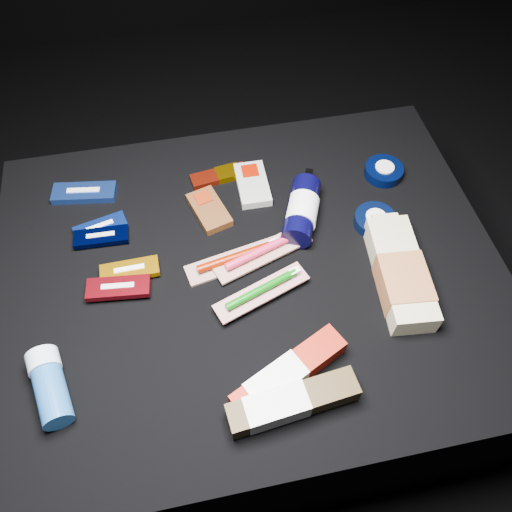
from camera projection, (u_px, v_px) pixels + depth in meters
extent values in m
plane|color=black|center=(251.00, 351.00, 1.30)|extent=(3.00, 3.00, 0.00)
cube|color=black|center=(250.00, 315.00, 1.13)|extent=(0.98, 0.78, 0.40)
cube|color=navy|center=(84.00, 193.00, 1.06)|extent=(0.14, 0.07, 0.02)
cube|color=silver|center=(84.00, 192.00, 1.06)|extent=(0.07, 0.02, 0.02)
cube|color=navy|center=(101.00, 227.00, 1.01)|extent=(0.11, 0.06, 0.01)
cube|color=white|center=(101.00, 227.00, 1.01)|extent=(0.05, 0.02, 0.01)
cube|color=black|center=(101.00, 237.00, 0.99)|extent=(0.11, 0.04, 0.01)
cube|color=beige|center=(101.00, 237.00, 0.99)|extent=(0.06, 0.01, 0.01)
cube|color=#CE8606|center=(130.00, 270.00, 0.95)|extent=(0.11, 0.04, 0.01)
cube|color=white|center=(130.00, 270.00, 0.94)|extent=(0.06, 0.01, 0.01)
cube|color=maroon|center=(118.00, 288.00, 0.92)|extent=(0.12, 0.06, 0.01)
cube|color=silver|center=(118.00, 288.00, 0.92)|extent=(0.06, 0.02, 0.02)
cube|color=#502B12|center=(209.00, 210.00, 1.04)|extent=(0.09, 0.12, 0.02)
cube|color=maroon|center=(203.00, 200.00, 1.05)|extent=(0.04, 0.04, 0.02)
cube|color=#9C9C95|center=(252.00, 184.00, 1.07)|extent=(0.07, 0.12, 0.02)
cube|color=#770D00|center=(250.00, 174.00, 1.09)|extent=(0.04, 0.04, 0.02)
cube|color=maroon|center=(219.00, 176.00, 1.09)|extent=(0.13, 0.06, 0.01)
cube|color=#936702|center=(228.00, 173.00, 1.10)|extent=(0.06, 0.05, 0.02)
cylinder|color=black|center=(301.00, 210.00, 1.01)|extent=(0.11, 0.16, 0.06)
cylinder|color=white|center=(302.00, 212.00, 1.00)|extent=(0.08, 0.09, 0.06)
cylinder|color=black|center=(308.00, 180.00, 1.05)|extent=(0.03, 0.03, 0.02)
cube|color=black|center=(309.00, 175.00, 1.07)|extent=(0.03, 0.03, 0.01)
cylinder|color=black|center=(384.00, 171.00, 1.09)|extent=(0.08, 0.08, 0.02)
cylinder|color=silver|center=(384.00, 171.00, 1.09)|extent=(0.04, 0.04, 0.03)
cylinder|color=black|center=(375.00, 220.00, 1.02)|extent=(0.08, 0.08, 0.02)
cylinder|color=silver|center=(375.00, 220.00, 1.02)|extent=(0.04, 0.04, 0.03)
cube|color=beige|center=(400.00, 273.00, 0.93)|extent=(0.10, 0.24, 0.05)
cube|color=#9C5B34|center=(403.00, 283.00, 0.92)|extent=(0.10, 0.12, 0.05)
cube|color=beige|center=(384.00, 224.00, 1.00)|extent=(0.05, 0.03, 0.03)
cylinder|color=#1D508E|center=(52.00, 396.00, 0.80)|extent=(0.07, 0.11, 0.05)
cylinder|color=silver|center=(44.00, 362.00, 0.83)|extent=(0.06, 0.05, 0.05)
cube|color=#B9B2AD|center=(237.00, 260.00, 0.97)|extent=(0.21, 0.09, 0.01)
cylinder|color=#681100|center=(237.00, 256.00, 0.96)|extent=(0.16, 0.05, 0.02)
cube|color=white|center=(275.00, 243.00, 0.98)|extent=(0.03, 0.02, 0.01)
cube|color=#B8B0AD|center=(263.00, 254.00, 0.97)|extent=(0.21, 0.11, 0.01)
cylinder|color=#B61F41|center=(263.00, 250.00, 0.96)|extent=(0.16, 0.07, 0.02)
cube|color=white|center=(297.00, 233.00, 0.98)|extent=(0.03, 0.02, 0.01)
cube|color=beige|center=(262.00, 292.00, 0.92)|extent=(0.19, 0.10, 0.01)
cylinder|color=#065308|center=(262.00, 289.00, 0.91)|extent=(0.14, 0.06, 0.01)
cube|color=white|center=(294.00, 272.00, 0.93)|extent=(0.02, 0.02, 0.01)
cube|color=maroon|center=(289.00, 373.00, 0.82)|extent=(0.21, 0.13, 0.04)
cube|color=silver|center=(276.00, 383.00, 0.81)|extent=(0.11, 0.09, 0.04)
cube|color=#352711|center=(293.00, 402.00, 0.79)|extent=(0.22, 0.07, 0.04)
cube|color=silver|center=(276.00, 407.00, 0.79)|extent=(0.11, 0.06, 0.04)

